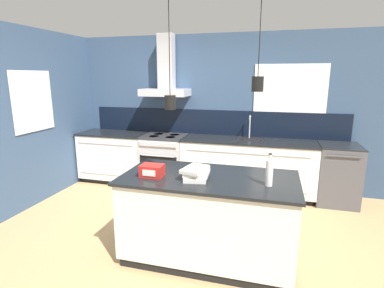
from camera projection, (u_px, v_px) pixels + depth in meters
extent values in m
plane|color=tan|center=(178.00, 240.00, 3.58)|extent=(16.00, 16.00, 0.00)
cube|color=#354C6B|center=(213.00, 112.00, 5.20)|extent=(5.60, 0.06, 2.60)
cube|color=black|center=(212.00, 122.00, 5.20)|extent=(4.42, 0.02, 0.43)
cube|color=white|center=(290.00, 95.00, 4.76)|extent=(1.12, 0.01, 0.96)
cube|color=black|center=(290.00, 95.00, 4.77)|extent=(1.04, 0.01, 0.88)
cube|color=#B5B5BA|center=(165.00, 92.00, 5.08)|extent=(0.80, 0.46, 0.12)
cube|color=#B5B5BA|center=(166.00, 62.00, 5.05)|extent=(0.26, 0.20, 0.90)
cylinder|color=black|center=(169.00, 49.00, 2.83)|extent=(0.01, 0.01, 0.87)
cylinder|color=black|center=(170.00, 102.00, 2.94)|extent=(0.11, 0.11, 0.14)
sphere|color=#F9D18C|center=(170.00, 102.00, 2.94)|extent=(0.06, 0.06, 0.06)
cylinder|color=black|center=(260.00, 37.00, 2.70)|extent=(0.01, 0.01, 0.69)
cylinder|color=black|center=(258.00, 84.00, 2.79)|extent=(0.11, 0.11, 0.14)
sphere|color=#F9D18C|center=(258.00, 84.00, 2.79)|extent=(0.06, 0.06, 0.06)
cube|color=#354C6B|center=(40.00, 117.00, 4.57)|extent=(0.06, 3.80, 2.60)
cube|color=white|center=(33.00, 101.00, 4.37)|extent=(0.01, 0.76, 0.88)
cube|color=black|center=(32.00, 101.00, 4.37)|extent=(0.01, 0.68, 0.80)
cube|color=black|center=(117.00, 177.00, 5.64)|extent=(1.16, 0.56, 0.09)
cube|color=silver|center=(115.00, 155.00, 5.51)|extent=(1.20, 0.62, 0.79)
cube|color=gray|center=(105.00, 144.00, 5.16)|extent=(1.05, 0.01, 0.01)
cube|color=gray|center=(107.00, 175.00, 5.28)|extent=(1.05, 0.01, 0.01)
cube|color=black|center=(114.00, 133.00, 5.42)|extent=(1.22, 0.64, 0.03)
cube|color=black|center=(246.00, 190.00, 5.02)|extent=(2.05, 0.56, 0.09)
cube|color=silver|center=(247.00, 165.00, 4.89)|extent=(2.11, 0.62, 0.79)
cube|color=gray|center=(246.00, 154.00, 4.54)|extent=(1.86, 0.01, 0.01)
cube|color=gray|center=(245.00, 188.00, 4.66)|extent=(1.86, 0.01, 0.01)
cube|color=black|center=(248.00, 141.00, 4.80)|extent=(2.13, 0.64, 0.03)
cube|color=#262628|center=(249.00, 140.00, 4.85)|extent=(0.48, 0.34, 0.01)
cylinder|color=#B5B5BA|center=(250.00, 127.00, 4.93)|extent=(0.02, 0.02, 0.36)
sphere|color=#B5B5BA|center=(250.00, 116.00, 4.89)|extent=(0.03, 0.03, 0.03)
cylinder|color=#B5B5BA|center=(250.00, 118.00, 4.84)|extent=(0.02, 0.12, 0.02)
cube|color=#B5B5BA|center=(165.00, 162.00, 5.27)|extent=(0.75, 0.62, 0.87)
cube|color=black|center=(158.00, 169.00, 4.98)|extent=(0.64, 0.02, 0.44)
cylinder|color=#B5B5BA|center=(157.00, 156.00, 4.91)|extent=(0.56, 0.02, 0.02)
cube|color=#B5B5BA|center=(158.00, 144.00, 4.88)|extent=(0.64, 0.02, 0.07)
cube|color=#2D2D30|center=(164.00, 137.00, 5.17)|extent=(0.75, 0.60, 0.04)
cylinder|color=black|center=(159.00, 134.00, 5.31)|extent=(0.17, 0.17, 0.00)
cylinder|color=black|center=(175.00, 135.00, 5.23)|extent=(0.17, 0.17, 0.00)
cylinder|color=black|center=(154.00, 136.00, 5.10)|extent=(0.17, 0.17, 0.00)
cylinder|color=black|center=(170.00, 137.00, 5.03)|extent=(0.17, 0.17, 0.00)
cube|color=#4C4C51|center=(337.00, 175.00, 4.55)|extent=(0.59, 0.62, 0.89)
cube|color=black|center=(340.00, 146.00, 4.45)|extent=(0.59, 0.62, 0.02)
cylinder|color=#4C4C51|center=(345.00, 156.00, 4.16)|extent=(0.44, 0.02, 0.02)
cube|color=black|center=(208.00, 252.00, 3.25)|extent=(1.67, 0.83, 0.09)
cube|color=silver|center=(209.00, 215.00, 3.15)|extent=(1.74, 0.86, 0.79)
cube|color=black|center=(209.00, 178.00, 3.06)|extent=(1.79, 0.91, 0.03)
cylinder|color=silver|center=(269.00, 173.00, 2.78)|extent=(0.07, 0.07, 0.25)
cylinder|color=silver|center=(270.00, 157.00, 2.74)|extent=(0.03, 0.03, 0.06)
cylinder|color=#262628|center=(270.00, 154.00, 2.74)|extent=(0.03, 0.03, 0.01)
cube|color=silver|center=(196.00, 177.00, 2.97)|extent=(0.26, 0.30, 0.04)
cube|color=silver|center=(197.00, 173.00, 2.98)|extent=(0.26, 0.27, 0.04)
cube|color=silver|center=(195.00, 169.00, 2.97)|extent=(0.26, 0.33, 0.03)
cube|color=red|center=(152.00, 171.00, 3.05)|extent=(0.23, 0.17, 0.12)
cube|color=white|center=(149.00, 173.00, 2.97)|extent=(0.14, 0.01, 0.06)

